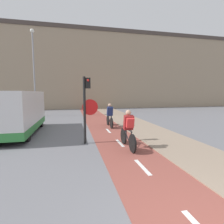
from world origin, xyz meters
name	(u,v)px	position (x,y,z in m)	size (l,w,h in m)	color
building_row_background	(86,71)	(0.00, 24.54, 5.39)	(60.00, 5.20, 10.76)	gray
traffic_light_pole	(87,102)	(-1.37, 5.86, 1.77)	(0.67, 0.25, 2.84)	black
street_lamp_far	(34,65)	(-5.30, 15.75, 4.70)	(0.36, 0.36, 7.82)	gray
cyclist_near	(128,130)	(0.14, 4.79, 0.72)	(0.46, 1.83, 1.52)	black
cyclist_far	(110,117)	(0.34, 9.20, 0.67)	(0.46, 1.77, 1.50)	black
van	(15,113)	(-4.90, 8.44, 1.11)	(2.11, 5.32, 2.25)	silver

